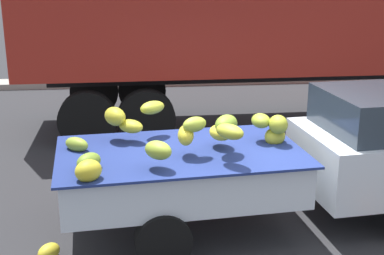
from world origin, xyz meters
name	(u,v)px	position (x,y,z in m)	size (l,w,h in m)	color
ground	(246,232)	(0.00, 0.00, 0.00)	(220.00, 220.00, 0.00)	#28282B
curb_strip	(183,81)	(0.00, 9.12, 0.08)	(80.00, 0.80, 0.16)	gray
pickup_truck	(335,154)	(1.22, 0.33, 0.89)	(5.40, 2.20, 1.70)	silver
semi_trailer	(314,3)	(2.33, 4.85, 2.54)	(12.05, 2.83, 3.95)	maroon
fallen_banana_bunch_near_tailgate	(49,252)	(-2.39, -0.40, 0.10)	(0.29, 0.20, 0.19)	gold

